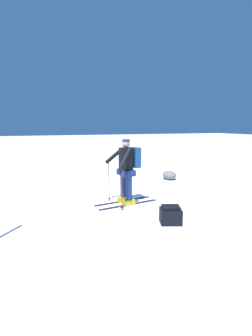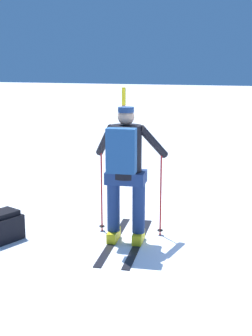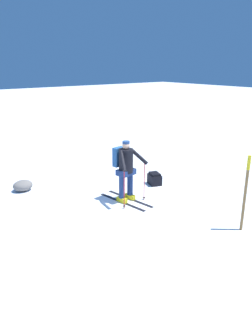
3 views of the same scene
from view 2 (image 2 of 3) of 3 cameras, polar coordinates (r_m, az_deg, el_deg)
ground_plane at (r=6.02m, az=8.79°, el=-7.75°), size 80.00×80.00×0.00m
skier at (r=5.36m, az=-0.05°, el=0.21°), size 0.91×1.62×1.60m
dropped_backpack at (r=5.84m, az=-14.77°, el=-6.90°), size 0.44×0.49×0.36m
trail_marker at (r=8.29m, az=-0.28°, el=4.93°), size 0.07×0.07×1.67m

